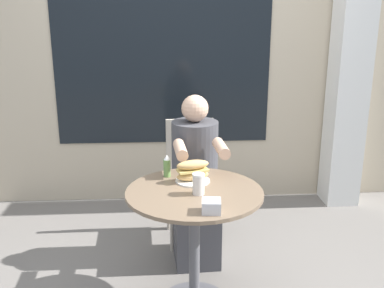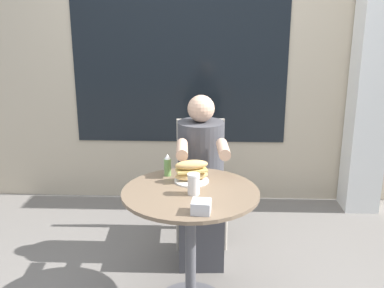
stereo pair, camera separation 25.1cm
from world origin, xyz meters
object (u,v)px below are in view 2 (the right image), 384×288
sandwich_on_plate (192,172)px  condiment_bottle (168,165)px  diner_chair (201,168)px  cafe_table (191,223)px  seated_diner (201,190)px  drink_cup (194,184)px

sandwich_on_plate → condiment_bottle: size_ratio=1.52×
diner_chair → cafe_table: bearing=84.2°
cafe_table → diner_chair: diner_chair is taller
seated_diner → drink_cup: seated_diner is taller
sandwich_on_plate → condiment_bottle: (-0.15, 0.09, 0.01)m
drink_cup → cafe_table: bearing=111.7°
sandwich_on_plate → cafe_table: bearing=-91.7°
seated_diner → drink_cup: (-0.03, -0.58, 0.27)m
cafe_table → diner_chair: 0.88m
diner_chair → drink_cup: diner_chair is taller
cafe_table → drink_cup: bearing=-68.3°
diner_chair → seated_diner: size_ratio=0.78×
cafe_table → condiment_bottle: condiment_bottle is taller
sandwich_on_plate → drink_cup: bearing=-85.7°
seated_diner → diner_chair: bearing=-92.2°
seated_diner → condiment_bottle: seated_diner is taller
cafe_table → condiment_bottle: (-0.14, 0.22, 0.25)m
seated_diner → condiment_bottle: 0.46m
diner_chair → seated_diner: seated_diner is taller
diner_chair → sandwich_on_plate: (-0.03, -0.74, 0.24)m
cafe_table → condiment_bottle: 0.36m
sandwich_on_plate → diner_chair: bearing=87.5°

